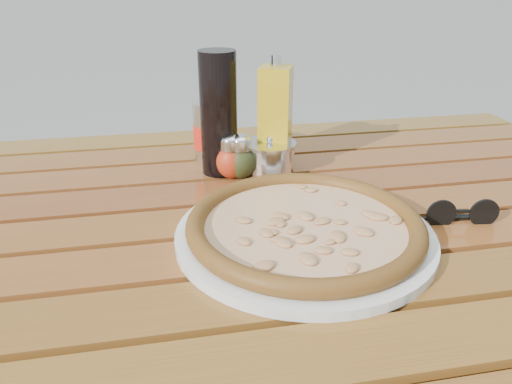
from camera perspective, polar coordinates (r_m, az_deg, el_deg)
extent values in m
cube|color=#3C220D|center=(1.51, 21.81, -7.15)|extent=(0.06, 0.06, 0.70)
cube|color=#32180B|center=(0.79, 0.28, -5.86)|extent=(1.36, 0.86, 0.04)
cube|color=#57310F|center=(0.54, 7.02, -18.93)|extent=(1.40, 0.09, 0.03)
cube|color=#512D0E|center=(0.61, 4.10, -12.53)|extent=(1.40, 0.09, 0.03)
cube|color=#582A0F|center=(0.69, 1.94, -7.55)|extent=(1.40, 0.09, 0.03)
cube|color=#53290E|center=(0.78, 0.28, -3.63)|extent=(1.40, 0.09, 0.03)
cube|color=#4E230D|center=(0.86, -1.03, -0.50)|extent=(1.40, 0.09, 0.03)
cube|color=#53270E|center=(0.96, -2.09, 2.03)|extent=(1.40, 0.09, 0.03)
cube|color=#522A0E|center=(1.05, -2.97, 4.12)|extent=(1.40, 0.09, 0.03)
cube|color=#53320E|center=(1.14, -3.71, 5.87)|extent=(1.40, 0.09, 0.03)
cylinder|color=silver|center=(0.70, 5.55, -4.89)|extent=(0.36, 0.36, 0.01)
cylinder|color=beige|center=(0.70, 5.59, -4.03)|extent=(0.35, 0.35, 0.01)
torus|color=black|center=(0.69, 5.61, -3.67)|extent=(0.38, 0.38, 0.03)
ellipsoid|color=red|center=(0.89, -2.87, 3.51)|extent=(0.07, 0.07, 0.06)
cylinder|color=silver|center=(0.88, -2.91, 5.50)|extent=(0.05, 0.05, 0.02)
ellipsoid|color=silver|center=(0.88, -2.92, 6.06)|extent=(0.05, 0.05, 0.02)
ellipsoid|color=#353A17|center=(0.89, -1.76, 3.50)|extent=(0.07, 0.07, 0.06)
cylinder|color=silver|center=(0.88, -1.79, 5.49)|extent=(0.05, 0.05, 0.02)
ellipsoid|color=white|center=(0.88, -1.80, 6.05)|extent=(0.05, 0.05, 0.02)
cylinder|color=black|center=(0.90, -4.29, 8.90)|extent=(0.09, 0.09, 0.22)
cylinder|color=silver|center=(0.95, -5.17, 6.71)|extent=(0.07, 0.07, 0.12)
cylinder|color=red|center=(0.96, -5.16, 6.43)|extent=(0.07, 0.07, 0.04)
cube|color=#B49113|center=(0.91, 2.20, 8.29)|extent=(0.07, 0.07, 0.19)
cylinder|color=silver|center=(0.89, 2.31, 14.79)|extent=(0.03, 0.03, 0.02)
cylinder|color=white|center=(0.91, 1.58, 3.81)|extent=(0.12, 0.12, 0.05)
cylinder|color=silver|center=(0.90, 1.60, 5.53)|extent=(0.13, 0.13, 0.01)
sphere|color=silver|center=(0.90, 1.60, 6.01)|extent=(0.02, 0.02, 0.01)
cylinder|color=black|center=(0.78, 20.42, -2.34)|extent=(0.04, 0.01, 0.04)
cylinder|color=black|center=(0.81, 24.62, -2.19)|extent=(0.04, 0.01, 0.04)
cube|color=black|center=(0.79, 22.60, -2.01)|extent=(0.02, 0.01, 0.00)
cube|color=black|center=(0.81, 21.42, -2.79)|extent=(0.09, 0.02, 0.00)
cube|color=black|center=(0.82, 22.55, -2.55)|extent=(0.09, 0.02, 0.00)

